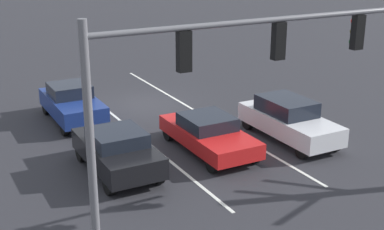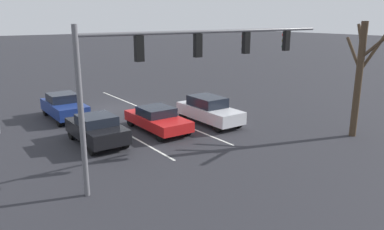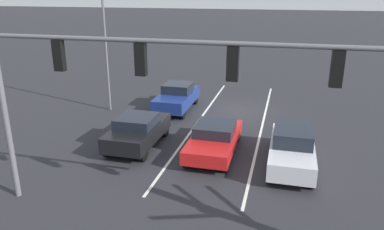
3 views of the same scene
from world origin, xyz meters
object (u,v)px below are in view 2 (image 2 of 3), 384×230
(car_red_midlane_front, at_px, (157,119))
(car_navy_rightlane_second, at_px, (64,106))
(car_silver_leftlane_front, at_px, (209,110))
(traffic_signal_gantry, at_px, (186,58))
(car_black_rightlane_front, at_px, (97,129))
(bare_tree_near, at_px, (360,74))

(car_red_midlane_front, relative_size, car_navy_rightlane_second, 1.07)
(car_silver_leftlane_front, relative_size, traffic_signal_gantry, 0.38)
(car_navy_rightlane_second, bearing_deg, car_black_rightlane_front, 88.50)
(car_black_rightlane_front, bearing_deg, car_silver_leftlane_front, 177.90)
(car_red_midlane_front, bearing_deg, traffic_signal_gantry, 72.57)
(car_navy_rightlane_second, bearing_deg, car_red_midlane_front, 121.42)
(car_red_midlane_front, bearing_deg, car_silver_leftlane_front, 172.97)
(car_black_rightlane_front, height_order, car_silver_leftlane_front, car_silver_leftlane_front)
(car_black_rightlane_front, height_order, bare_tree_near, bare_tree_near)
(car_black_rightlane_front, relative_size, car_silver_leftlane_front, 0.90)
(car_black_rightlane_front, xyz_separation_m, traffic_signal_gantry, (-1.96, 5.31, 3.96))
(car_black_rightlane_front, bearing_deg, car_red_midlane_front, -177.50)
(car_black_rightlane_front, xyz_separation_m, bare_tree_near, (-12.06, 6.89, 2.64))
(car_black_rightlane_front, distance_m, car_silver_leftlane_front, 7.10)
(traffic_signal_gantry, bearing_deg, car_black_rightlane_front, -69.75)
(car_navy_rightlane_second, height_order, traffic_signal_gantry, traffic_signal_gantry)
(car_silver_leftlane_front, relative_size, car_navy_rightlane_second, 1.09)
(car_navy_rightlane_second, relative_size, bare_tree_near, 0.70)
(traffic_signal_gantry, bearing_deg, car_red_midlane_front, -107.43)
(car_black_rightlane_front, bearing_deg, car_navy_rightlane_second, -91.50)
(traffic_signal_gantry, bearing_deg, bare_tree_near, 171.10)
(car_silver_leftlane_front, bearing_deg, car_red_midlane_front, -7.03)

